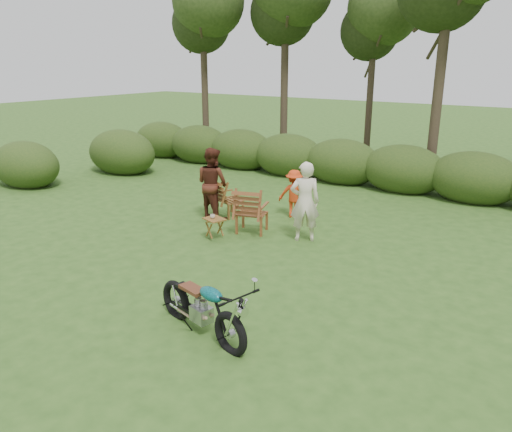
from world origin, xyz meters
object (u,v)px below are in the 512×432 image
Objects in this scene: motorcycle at (202,332)px; cup at (213,216)px; side_table at (215,229)px; child at (293,217)px; adult_a at (304,240)px; lawn_chair_left at (230,216)px; adult_b at (213,218)px; lawn_chair_right at (252,232)px.

motorcycle is 4.01m from cup.
side_table is 0.28m from cup.
cup is 2.54m from child.
adult_a is at bearing 31.94° from cup.
cup is at bearing 133.04° from lawn_chair_left.
motorcycle reaches higher than lawn_chair_left.
side_table is 0.27× the size of adult_a.
cup is at bearing 54.09° from child.
adult_b is (-1.00, 1.17, -0.24)m from side_table.
child reaches higher than lawn_chair_left.
motorcycle is at bearing 65.71° from adult_a.
adult_a reaches higher than cup.
adult_a is 1.46× the size of child.
motorcycle is 4.48m from lawn_chair_right.
lawn_chair_right reaches higher than lawn_chair_left.
child is (0.63, 2.38, -0.24)m from side_table.
child reaches higher than side_table.
child is at bearing 74.48° from cup.
lawn_chair_left and side_table have the same top height.
lawn_chair_left is 0.45m from adult_b.
cup is at bearing -1.37° from adult_a.
cup is 1.61m from adult_b.
child is at bearing -129.81° from lawn_chair_left.
child is at bearing 75.28° from side_table.
motorcycle is at bearing 141.71° from lawn_chair_left.
lawn_chair_right is 2.24× the size of side_table.
side_table is at bearing 134.41° from lawn_chair_left.
side_table is at bearing 46.07° from lawn_chair_right.
adult_b reaches higher than lawn_chair_left.
child is at bearing -85.42° from adult_a.
motorcycle is 3.97m from side_table.
cup is 0.06× the size of adult_b.
adult_a is 0.99× the size of adult_b.
adult_b reaches higher than side_table.
lawn_chair_right is 0.61× the size of adult_a.
lawn_chair_right is 9.71× the size of cup.
adult_b is (-0.96, 1.19, -0.52)m from cup.
side_table is (0.74, -1.54, 0.24)m from lawn_chair_left.
lawn_chair_right reaches higher than side_table.
lawn_chair_left is at bearing 11.14° from child.
motorcycle is 5.65m from lawn_chair_left.
adult_b is at bearing 128.90° from cup.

